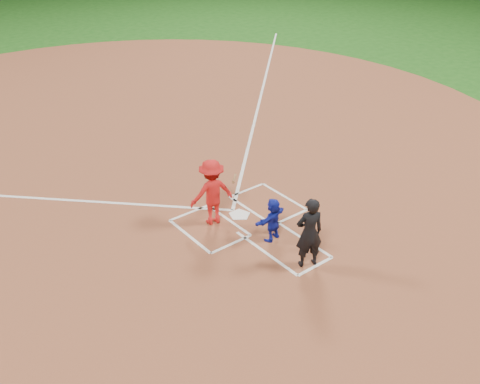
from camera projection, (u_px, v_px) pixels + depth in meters
ground at (240, 215)px, 14.11m from camera, size 120.00×120.00×0.00m
home_plate_dirt at (131, 141)px, 18.19m from camera, size 28.00×28.00×0.01m
home_plate at (240, 215)px, 14.10m from camera, size 0.60×0.60×0.02m
catcher at (273, 219)px, 12.88m from camera, size 1.08×0.52×1.12m
umpire at (309, 233)px, 11.84m from camera, size 0.74×0.62×1.74m
chalk_markings at (141, 148)px, 17.70m from camera, size 28.35×17.32×0.01m
batter_at_plate at (212, 192)px, 13.38m from camera, size 1.53×0.93×1.76m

